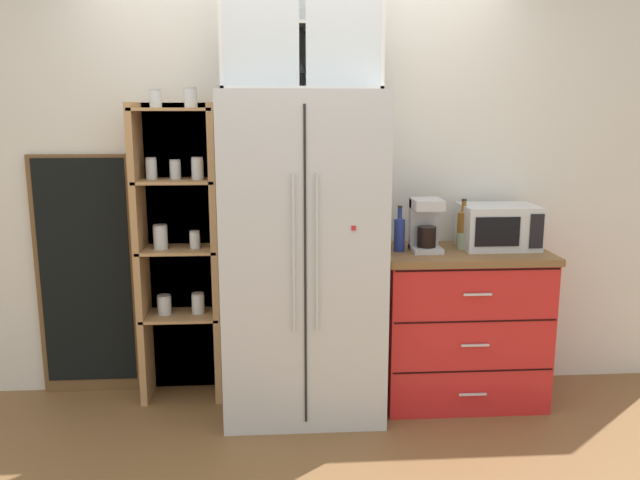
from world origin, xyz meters
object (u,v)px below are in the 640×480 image
Objects in this scene: mug_sage at (464,241)px; bottle_cobalt at (399,231)px; coffee_maker at (425,225)px; microwave at (498,227)px; bottle_amber at (463,227)px; chalkboard_menu at (86,276)px; refrigerator at (303,256)px.

bottle_cobalt reaches higher than mug_sage.
coffee_maker is 1.15× the size of bottle_cobalt.
bottle_amber is (-0.21, -0.00, 0.00)m from microwave.
chalkboard_menu is at bearing 173.12° from coffee_maker.
refrigerator is 4.20× the size of microwave.
bottle_amber is at bearing -5.16° from chalkboard_menu.
bottle_cobalt reaches higher than microwave.
chalkboard_menu reaches higher than mug_sage.
mug_sage is (0.24, 0.02, -0.11)m from coffee_maker.
refrigerator reaches higher than mug_sage.
chalkboard_menu is (-1.31, 0.31, -0.18)m from refrigerator.
chalkboard_menu is (-2.28, 0.22, -0.23)m from mug_sage.
bottle_cobalt is at bearing -176.37° from coffee_maker.
mug_sage is (0.96, 0.09, 0.06)m from refrigerator.
refrigerator is 0.59m from bottle_cobalt.
chalkboard_menu reaches higher than microwave.
refrigerator is at bearing -173.53° from bottle_amber.
microwave is 1.63× the size of bottle_cobalt.
chalkboard_menu is at bearing 174.84° from bottle_amber.
mug_sage is at bearing -5.58° from chalkboard_menu.
coffee_maker is (0.72, 0.07, 0.16)m from refrigerator.
bottle_cobalt is (0.57, 0.06, 0.13)m from refrigerator.
coffee_maker is 1.04× the size of bottle_amber.
microwave is 1.47× the size of bottle_amber.
chalkboard_menu is (-2.27, 0.21, -0.32)m from bottle_amber.
coffee_maker reaches higher than microwave.
mug_sage is 0.09m from bottle_amber.
refrigerator is at bearing -174.11° from bottle_cobalt.
bottle_cobalt is at bearing -175.15° from mug_sage.
microwave is 0.30× the size of chalkboard_menu.
bottle_cobalt is 0.90× the size of bottle_amber.
bottle_cobalt is 0.40m from bottle_amber.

